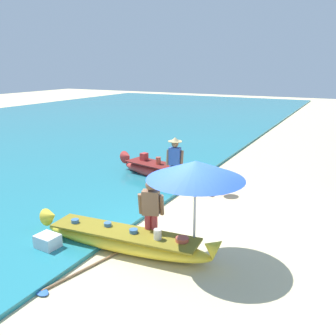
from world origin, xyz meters
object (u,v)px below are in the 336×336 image
Objects in this scene: person_tourist_customer at (151,210)px; patio_umbrella_large at (196,171)px; boat_red_midground at (168,173)px; paddle at (70,277)px; person_vendor_hatted at (175,159)px; boat_yellow_foreground at (124,240)px; cooler_box at (48,243)px.

person_tourist_customer is 0.75× the size of patio_umbrella_large.
boat_red_midground is 2.34× the size of paddle.
patio_umbrella_large is (2.25, -3.62, 0.89)m from person_vendor_hatted.
cooler_box is at bearing -151.23° from boat_yellow_foreground.
boat_yellow_foreground is 2.53× the size of person_vendor_hatted.
paddle is at bearing -84.56° from person_vendor_hatted.
person_vendor_hatted is at bearing 86.38° from cooler_box.
boat_red_midground is 5.44m from cooler_box.
patio_umbrella_large reaches higher than boat_yellow_foreground.
cooler_box is at bearing 153.41° from paddle.
person_vendor_hatted is 3.54× the size of cooler_box.
boat_red_midground is at bearing 112.95° from person_tourist_customer.
person_tourist_customer is at bearing -70.98° from person_vendor_hatted.
person_tourist_customer reaches higher than paddle.
boat_yellow_foreground is at bearing -162.37° from patio_umbrella_large.
patio_umbrella_large is (2.79, -4.20, 1.57)m from boat_red_midground.
person_tourist_customer is 2.06m from paddle.
person_tourist_customer is (0.45, 0.39, 0.62)m from boat_yellow_foreground.
cooler_box is 0.25× the size of paddle.
boat_red_midground is 2.84× the size of person_tourist_customer.
boat_yellow_foreground is at bearing -73.71° from boat_red_midground.
patio_umbrella_large is 3.53m from cooler_box.
person_vendor_hatted is 0.89× the size of paddle.
paddle is at bearing -23.20° from cooler_box.
person_vendor_hatted is 0.82× the size of patio_umbrella_large.
boat_yellow_foreground is at bearing -139.15° from person_tourist_customer.
cooler_box reaches higher than paddle.
person_vendor_hatted reaches higher than cooler_box.
boat_yellow_foreground is at bearing -78.56° from person_vendor_hatted.
patio_umbrella_large is at bearing -58.16° from person_vendor_hatted.
patio_umbrella_large is 4.33× the size of cooler_box.
person_tourist_customer is at bearing 35.38° from cooler_box.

